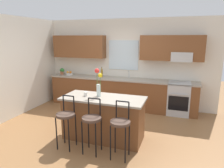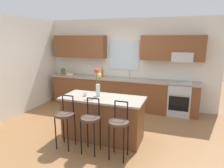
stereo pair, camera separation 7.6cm
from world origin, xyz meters
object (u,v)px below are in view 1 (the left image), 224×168
(mug_ceramic, at_px, (86,94))
(fruit_bowl_oranges, at_px, (69,74))
(bottle_olive_oil, at_px, (102,73))
(bar_stool_near, at_px, (66,117))
(kitchen_island, at_px, (103,118))
(oven_range, at_px, (179,98))
(bar_stool_far, at_px, (120,125))
(potted_plant_small, at_px, (62,71))
(bar_stool_middle, at_px, (92,121))
(flower_vase, at_px, (98,83))

(mug_ceramic, bearing_deg, fruit_bowl_oranges, 127.81)
(bottle_olive_oil, bearing_deg, bar_stool_near, -83.52)
(fruit_bowl_oranges, bearing_deg, kitchen_island, -45.67)
(oven_range, height_order, bar_stool_far, bar_stool_far)
(kitchen_island, xyz_separation_m, potted_plant_small, (-2.28, 2.06, 0.58))
(bar_stool_near, relative_size, bar_stool_far, 1.00)
(bar_stool_near, distance_m, bar_stool_middle, 0.55)
(mug_ceramic, relative_size, bottle_olive_oil, 0.28)
(kitchen_island, distance_m, bottle_olive_oil, 2.31)
(oven_range, distance_m, bar_stool_near, 3.33)
(bar_stool_middle, relative_size, flower_vase, 1.75)
(bar_stool_middle, xyz_separation_m, mug_ceramic, (-0.39, 0.56, 0.33))
(oven_range, relative_size, potted_plant_small, 4.25)
(bar_stool_near, height_order, fruit_bowl_oranges, fruit_bowl_oranges)
(kitchen_island, bearing_deg, mug_ceramic, -175.69)
(oven_range, bearing_deg, bar_stool_far, -109.58)
(bar_stool_near, xyz_separation_m, bar_stool_middle, (0.55, 0.00, 0.00))
(bar_stool_near, xyz_separation_m, bottle_olive_oil, (-0.30, 2.65, 0.41))
(mug_ceramic, height_order, bottle_olive_oil, bottle_olive_oil)
(potted_plant_small, bearing_deg, kitchen_island, -42.09)
(oven_range, relative_size, bar_stool_near, 0.88)
(kitchen_island, distance_m, fruit_bowl_oranges, 2.93)
(bar_stool_middle, height_order, bar_stool_far, same)
(bar_stool_middle, bearing_deg, fruit_bowl_oranges, 127.21)
(kitchen_island, height_order, fruit_bowl_oranges, fruit_bowl_oranges)
(flower_vase, bearing_deg, fruit_bowl_oranges, 133.22)
(flower_vase, bearing_deg, oven_range, 50.98)
(mug_ceramic, height_order, potted_plant_small, potted_plant_small)
(oven_range, bearing_deg, bar_stool_near, -127.74)
(oven_range, xyz_separation_m, fruit_bowl_oranges, (-3.50, 0.02, 0.50))
(bar_stool_middle, xyz_separation_m, fruit_bowl_oranges, (-2.02, 2.65, 0.33))
(flower_vase, relative_size, potted_plant_small, 2.75)
(bar_stool_near, bearing_deg, bar_stool_middle, 0.00)
(mug_ceramic, bearing_deg, bottle_olive_oil, 102.40)
(oven_range, xyz_separation_m, kitchen_island, (-1.49, -2.04, 0.00))
(flower_vase, xyz_separation_m, fruit_bowl_oranges, (-1.89, 2.01, -0.25))
(bar_stool_middle, height_order, flower_vase, flower_vase)
(mug_ceramic, relative_size, fruit_bowl_oranges, 0.37)
(bar_stool_far, xyz_separation_m, fruit_bowl_oranges, (-2.57, 2.65, 0.33))
(oven_range, xyz_separation_m, bottle_olive_oil, (-2.34, 0.02, 0.59))
(oven_range, xyz_separation_m, bar_stool_near, (-2.04, -2.63, 0.18))
(oven_range, height_order, mug_ceramic, mug_ceramic)
(bar_stool_near, relative_size, flower_vase, 1.75)
(bar_stool_near, height_order, mug_ceramic, bar_stool_near)
(fruit_bowl_oranges, distance_m, potted_plant_small, 0.28)
(bar_stool_middle, distance_m, bottle_olive_oil, 2.82)
(kitchen_island, relative_size, fruit_bowl_oranges, 7.23)
(bar_stool_near, bearing_deg, kitchen_island, 47.07)
(bottle_olive_oil, bearing_deg, oven_range, -0.60)
(bar_stool_far, height_order, mug_ceramic, bar_stool_far)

